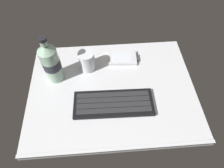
% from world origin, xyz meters
% --- Properties ---
extents(ground_plane, '(0.64, 0.48, 0.03)m').
position_xyz_m(ground_plane, '(0.00, -0.00, -0.01)').
color(ground_plane, silver).
extents(keyboard, '(0.29, 0.12, 0.02)m').
position_xyz_m(keyboard, '(-0.00, -0.07, 0.01)').
color(keyboard, black).
rests_on(keyboard, ground_plane).
extents(handheld_device, '(0.13, 0.08, 0.02)m').
position_xyz_m(handheld_device, '(0.06, 0.15, 0.01)').
color(handheld_device, silver).
rests_on(handheld_device, ground_plane).
extents(juice_cup, '(0.06, 0.06, 0.09)m').
position_xyz_m(juice_cup, '(-0.09, 0.11, 0.04)').
color(juice_cup, silver).
rests_on(juice_cup, ground_plane).
extents(water_bottle, '(0.07, 0.07, 0.21)m').
position_xyz_m(water_bottle, '(-0.22, 0.07, 0.09)').
color(water_bottle, '#9EC1A8').
rests_on(water_bottle, ground_plane).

